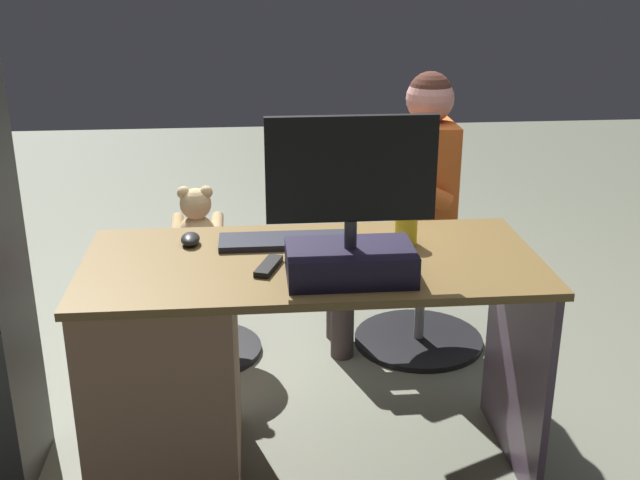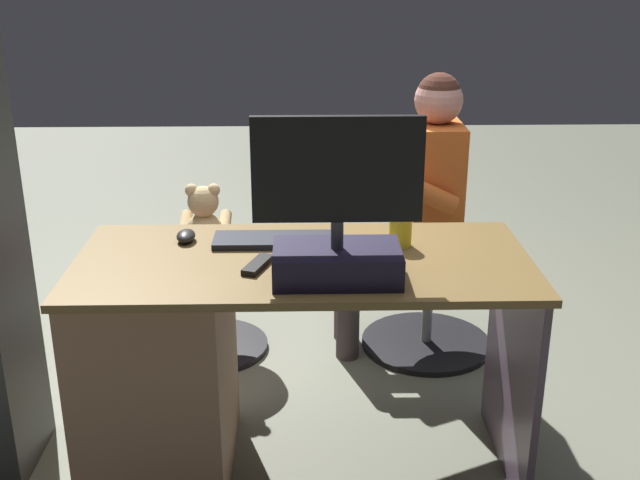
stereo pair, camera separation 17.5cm
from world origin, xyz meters
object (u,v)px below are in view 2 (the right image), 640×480
Objects in this scene: person at (415,193)px; tv_remote at (258,265)px; desk at (190,361)px; visitor_chair at (429,294)px; keyboard at (279,240)px; teddy_bear at (205,222)px; cup at (401,230)px; computer_mouse at (186,236)px; office_chair_teddy at (208,292)px; monitor at (338,232)px.

tv_remote is at bearing 56.60° from person.
person reaches higher than desk.
desk is 2.47× the size of visitor_chair.
keyboard is 0.35× the size of person.
person reaches higher than teddy_bear.
cup is 0.95m from visitor_chair.
cup is 0.70× the size of tv_remote.
computer_mouse is 0.17× the size of visitor_chair.
teddy_bear is (0.03, -0.68, -0.19)m from computer_mouse.
computer_mouse is (0.30, -0.02, 0.01)m from keyboard.
office_chair_teddy is (0.27, -0.90, -0.49)m from tv_remote.
keyboard is 0.21m from tv_remote.
monitor is 3.16× the size of tv_remote.
teddy_bear is (0.50, -1.00, -0.31)m from monitor.
tv_remote is at bearing 53.35° from visitor_chair.
person is at bearing -101.78° from cup.
person is at bearing -179.55° from office_chair_teddy.
computer_mouse is 1.25m from visitor_chair.
desk is at bearing 24.98° from keyboard.
teddy_bear is (0.33, -0.70, -0.18)m from keyboard.
tv_remote is (0.44, 0.17, -0.04)m from cup.
person is (-0.15, -0.73, -0.10)m from cup.
desk is 1.17× the size of person.
monitor is 4.54× the size of cup.
tv_remote reaches higher than office_chair_teddy.
desk is 0.80m from cup.
monitor is at bearing 65.93° from visitor_chair.
person is (-0.87, 0.00, 0.12)m from teddy_bear.
computer_mouse is 0.71m from teddy_bear.
monitor reaches higher than cup.
office_chair_teddy is at bearing -53.47° from tv_remote.
cup is (-0.21, -0.26, -0.09)m from monitor.
cup is at bearing 78.22° from person.
cup is (-0.39, 0.03, 0.04)m from keyboard.
desk is 0.48m from keyboard.
visitor_chair is (-0.95, -0.01, -0.02)m from office_chair_teddy.
office_chair_teddy and visitor_chair have the same top height.
cup reaches higher than office_chair_teddy.
cup is 0.09× the size of person.
person is at bearing -127.64° from keyboard.
computer_mouse reaches higher than visitor_chair.
keyboard reaches higher than visitor_chair.
tv_remote is (-0.24, 0.23, -0.01)m from computer_mouse.
computer_mouse is 0.08× the size of person.
person is at bearing -110.26° from monitor.
monitor is 4.93× the size of computer_mouse.
keyboard is 1.40× the size of teddy_bear.
desk reaches higher than visitor_chair.
monitor is 0.95× the size of office_chair_teddy.
visitor_chair is (-0.23, -0.73, -0.56)m from cup.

